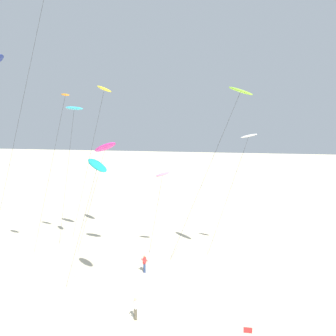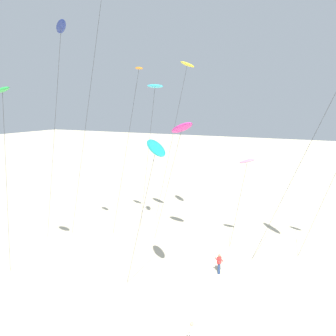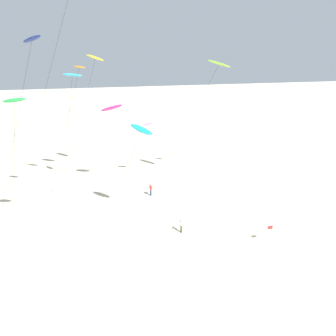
% 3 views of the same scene
% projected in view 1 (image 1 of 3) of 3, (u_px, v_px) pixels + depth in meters
% --- Properties ---
extents(ground_plane, '(260.00, 260.00, 0.00)m').
position_uv_depth(ground_plane, '(87.00, 316.00, 34.10)').
color(ground_plane, beige).
extents(kite_white, '(4.98, 3.24, 13.08)m').
position_uv_depth(kite_white, '(248.00, 139.00, 43.84)').
color(kite_white, white).
rests_on(kite_white, ground).
extents(kite_red, '(11.15, 6.93, 25.06)m').
position_uv_depth(kite_red, '(43.00, 2.00, 37.73)').
color(kite_red, red).
rests_on(kite_red, ground).
extents(kite_pink, '(2.63, 1.68, 9.13)m').
position_uv_depth(kite_pink, '(162.00, 175.00, 46.66)').
color(kite_pink, pink).
rests_on(kite_pink, ground).
extents(kite_orange, '(6.40, 4.37, 16.79)m').
position_uv_depth(kite_orange, '(65.00, 98.00, 43.17)').
color(kite_orange, orange).
rests_on(kite_orange, ground).
extents(kite_cyan, '(4.46, 3.02, 15.65)m').
position_uv_depth(kite_cyan, '(74.00, 109.00, 48.28)').
color(kite_cyan, '#33BFE0').
rests_on(kite_cyan, ground).
extents(kite_magenta, '(5.80, 3.98, 12.40)m').
position_uv_depth(kite_magenta, '(105.00, 147.00, 44.53)').
color(kite_magenta, '#D8339E').
rests_on(kite_magenta, ground).
extents(kite_lime, '(8.25, 5.69, 17.41)m').
position_uv_depth(kite_lime, '(240.00, 92.00, 39.19)').
color(kite_lime, '#8CD833').
rests_on(kite_lime, ground).
extents(kite_teal, '(5.15, 3.58, 11.63)m').
position_uv_depth(kite_teal, '(97.00, 166.00, 35.28)').
color(kite_teal, teal).
rests_on(kite_teal, ground).
extents(kite_yellow, '(6.74, 4.66, 18.00)m').
position_uv_depth(kite_yellow, '(104.00, 90.00, 48.41)').
color(kite_yellow, yellow).
rests_on(kite_yellow, ground).
extents(kite_flyer_nearest, '(0.65, 0.67, 1.67)m').
position_uv_depth(kite_flyer_nearest, '(144.00, 263.00, 43.04)').
color(kite_flyer_nearest, navy).
rests_on(kite_flyer_nearest, ground).
extents(kite_flyer_middle, '(0.71, 0.72, 1.67)m').
position_uv_depth(kite_flyer_middle, '(135.00, 308.00, 33.39)').
color(kite_flyer_middle, '#4C4738').
rests_on(kite_flyer_middle, ground).
extents(marker_flag, '(0.56, 0.05, 2.10)m').
position_uv_depth(marker_flag, '(246.00, 336.00, 28.03)').
color(marker_flag, gray).
rests_on(marker_flag, ground).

